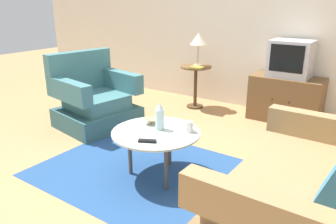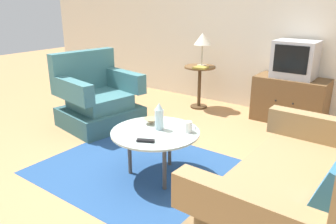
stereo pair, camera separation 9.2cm
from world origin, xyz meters
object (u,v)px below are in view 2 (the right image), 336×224
couch (304,196)px  television (295,59)px  vase (159,117)px  book (201,68)px  tv_remote_dark (146,141)px  tv_stand (290,100)px  side_table (200,78)px  table_lamp (202,40)px  mug (189,127)px  armchair (97,100)px  bowl (151,121)px  coffee_table (155,135)px

couch → television: bearing=20.2°
vase → book: vase is taller
couch → vase: size_ratio=6.43×
book → tv_remote_dark: bearing=-73.7°
tv_stand → side_table: bearing=-171.6°
side_table → table_lamp: table_lamp is taller
mug → book: 1.94m
table_lamp → vase: (0.74, -1.97, -0.44)m
armchair → tv_remote_dark: armchair is taller
bowl → television: bearing=72.0°
television → table_lamp: (-1.27, -0.18, 0.17)m
couch → mug: bearing=81.2°
mug → tv_remote_dark: bearing=-113.9°
television → vase: 2.23m
tv_stand → bowl: tv_stand is taller
television → bowl: size_ratio=3.60×
tv_stand → vase: 2.22m
coffee_table → table_lamp: 2.24m
tv_stand → vase: (-0.53, -2.14, 0.27)m
side_table → coffee_table: bearing=-69.4°
couch → vase: couch is taller
bowl → coffee_table: bearing=-40.0°
mug → couch: bearing=-9.7°
table_lamp → book: size_ratio=2.50×
television → vase: size_ratio=2.07×
armchair → couch: size_ratio=0.63×
bowl → book: book is taller
table_lamp → couch: bearing=-45.0°
armchair → book: 1.52m
vase → bowl: (-0.15, 0.06, -0.09)m
book → armchair: bearing=-125.6°
armchair → television: television is taller
side_table → bowl: size_ratio=4.41×
couch → television: size_ratio=3.10×
armchair → tv_stand: bearing=138.2°
side_table → vase: vase is taller
table_lamp → book: (0.08, -0.16, -0.36)m
mug → armchair: bearing=164.9°
mug → vase: bearing=-159.1°
side_table → tv_stand: (1.29, 0.19, -0.15)m
tv_stand → television: 0.54m
coffee_table → television: television is taller
side_table → tv_remote_dark: side_table is taller
side_table → mug: (1.01, -1.85, 0.05)m
coffee_table → tv_stand: size_ratio=0.88×
television → armchair: bearing=-141.2°
book → tv_stand: bearing=12.4°
mug → bowl: (-0.40, -0.03, -0.02)m
tv_remote_dark → vase: bearing=78.5°
tv_stand → book: bearing=-164.5°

